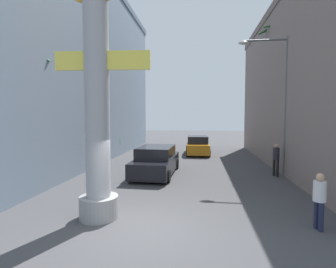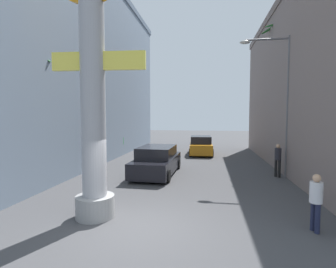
# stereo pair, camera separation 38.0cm
# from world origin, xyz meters

# --- Properties ---
(ground_plane) EXTENTS (86.03, 86.03, 0.00)m
(ground_plane) POSITION_xyz_m (0.00, 10.00, 0.00)
(ground_plane) COLOR #424244
(building_left) EXTENTS (9.14, 26.67, 13.46)m
(building_left) POSITION_xyz_m (-9.51, 11.17, 6.74)
(building_left) COLOR slate
(building_left) RESTS_ON ground
(building_right) EXTENTS (7.00, 20.94, 10.40)m
(building_right) POSITION_xyz_m (9.51, 10.22, 5.21)
(building_right) COLOR slate
(building_right) RESTS_ON ground
(neon_sign_pole) EXTENTS (3.29, 1.22, 9.88)m
(neon_sign_pole) POSITION_xyz_m (-1.59, 0.67, 4.56)
(neon_sign_pole) COLOR #9E9EA3
(neon_sign_pole) RESTS_ON ground
(street_lamp) EXTENTS (2.61, 0.28, 7.39)m
(street_lamp) POSITION_xyz_m (5.70, 7.49, 4.47)
(street_lamp) COLOR #59595E
(street_lamp) RESTS_ON ground
(car_lead) EXTENTS (2.22, 4.99, 1.56)m
(car_lead) POSITION_xyz_m (-0.84, 7.11, 0.74)
(car_lead) COLOR black
(car_lead) RESTS_ON ground
(car_far) EXTENTS (2.11, 4.30, 1.56)m
(car_far) POSITION_xyz_m (1.36, 15.26, 0.73)
(car_far) COLOR black
(car_far) RESTS_ON ground
(palm_tree_mid_right) EXTENTS (2.54, 2.56, 9.50)m
(palm_tree_mid_right) POSITION_xyz_m (6.65, 12.00, 5.80)
(palm_tree_mid_right) COLOR brown
(palm_tree_mid_right) RESTS_ON ground
(palm_tree_near_left) EXTENTS (2.94, 3.07, 6.33)m
(palm_tree_near_left) POSITION_xyz_m (-6.43, 3.69, 3.80)
(palm_tree_near_left) COLOR brown
(palm_tree_near_left) RESTS_ON ground
(pedestrian_mid_right) EXTENTS (0.48, 0.48, 1.77)m
(pedestrian_mid_right) POSITION_xyz_m (5.64, 7.40, 1.04)
(pedestrian_mid_right) COLOR black
(pedestrian_mid_right) RESTS_ON ground
(pedestrian_far_left) EXTENTS (0.48, 0.48, 1.69)m
(pedestrian_far_left) POSITION_xyz_m (-5.18, 13.89, 0.99)
(pedestrian_far_left) COLOR gray
(pedestrian_far_left) RESTS_ON ground
(pedestrian_by_sign) EXTENTS (0.40, 0.40, 1.63)m
(pedestrian_by_sign) POSITION_xyz_m (4.94, 0.59, 0.95)
(pedestrian_by_sign) COLOR #1E233F
(pedestrian_by_sign) RESTS_ON ground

